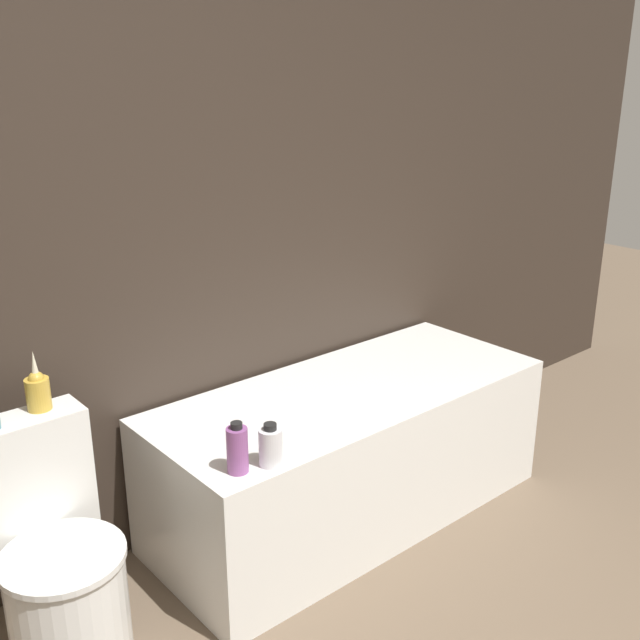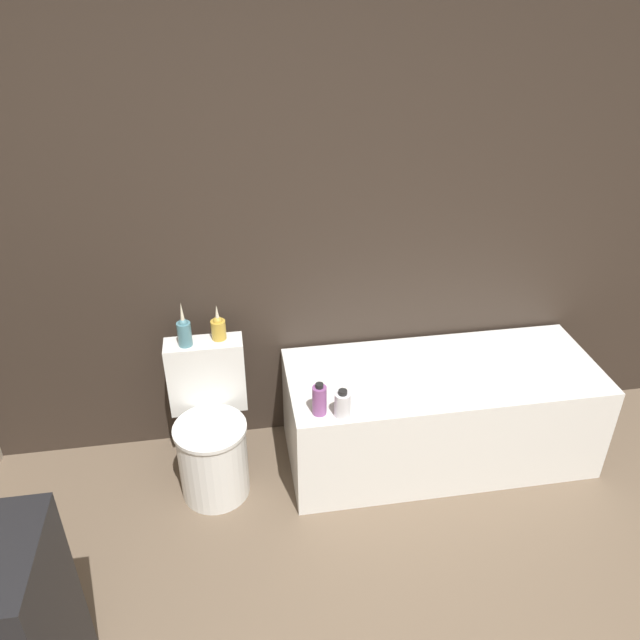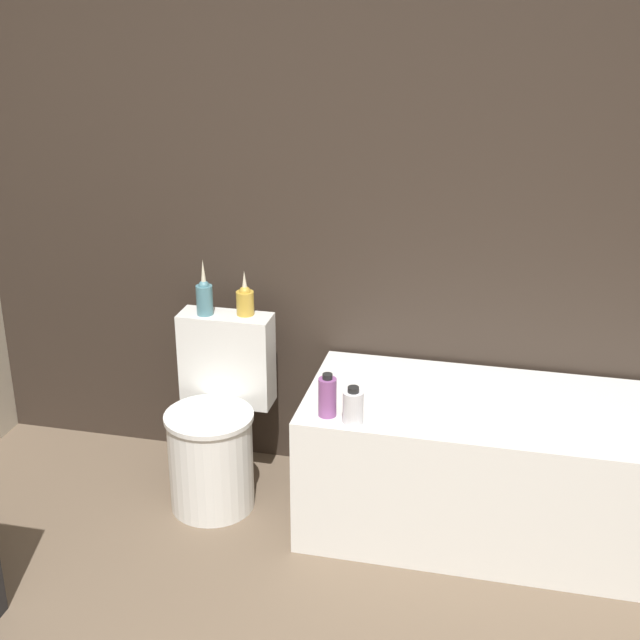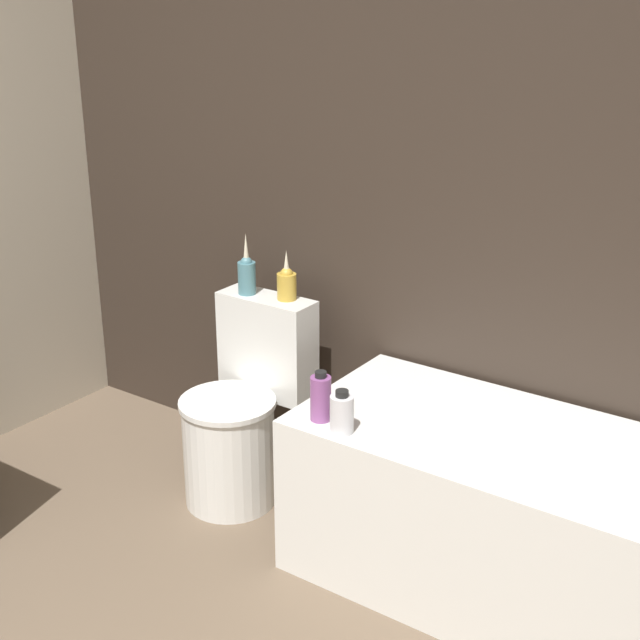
# 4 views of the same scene
# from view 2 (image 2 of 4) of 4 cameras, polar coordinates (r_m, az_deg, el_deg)

# --- Properties ---
(wall_back_tiled) EXTENTS (6.40, 0.06, 2.60)m
(wall_back_tiled) POSITION_cam_2_polar(r_m,az_deg,el_deg) (3.11, -2.46, 9.42)
(wall_back_tiled) COLOR #332821
(wall_back_tiled) RESTS_ON ground_plane
(bathtub) EXTENTS (1.62, 0.67, 0.56)m
(bathtub) POSITION_cam_2_polar(r_m,az_deg,el_deg) (3.46, 10.82, -8.29)
(bathtub) COLOR white
(bathtub) RESTS_ON ground
(toilet) EXTENTS (0.39, 0.50, 0.76)m
(toilet) POSITION_cam_2_polar(r_m,az_deg,el_deg) (3.26, -9.92, -10.16)
(toilet) COLOR white
(toilet) RESTS_ON ground
(vase_gold) EXTENTS (0.07, 0.07, 0.24)m
(vase_gold) POSITION_cam_2_polar(r_m,az_deg,el_deg) (3.09, -12.32, -0.99)
(vase_gold) COLOR teal
(vase_gold) RESTS_ON toilet
(vase_silver) EXTENTS (0.07, 0.07, 0.19)m
(vase_silver) POSITION_cam_2_polar(r_m,az_deg,el_deg) (3.12, -9.29, -0.64)
(vase_silver) COLOR gold
(vase_silver) RESTS_ON toilet
(shampoo_bottle_tall) EXTENTS (0.07, 0.07, 0.17)m
(shampoo_bottle_tall) POSITION_cam_2_polar(r_m,az_deg,el_deg) (2.91, -0.05, -7.30)
(shampoo_bottle_tall) COLOR #8C4C8C
(shampoo_bottle_tall) RESTS_ON bathtub
(shampoo_bottle_short) EXTENTS (0.08, 0.08, 0.14)m
(shampoo_bottle_short) POSITION_cam_2_polar(r_m,az_deg,el_deg) (2.90, 2.07, -7.69)
(shampoo_bottle_short) COLOR silver
(shampoo_bottle_short) RESTS_ON bathtub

